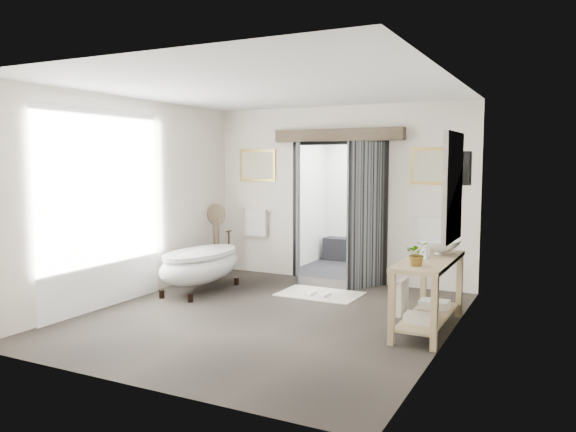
# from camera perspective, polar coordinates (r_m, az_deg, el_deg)

# --- Properties ---
(ground_plane) EXTENTS (5.00, 5.00, 0.00)m
(ground_plane) POSITION_cam_1_polar(r_m,az_deg,el_deg) (7.34, -2.14, -10.17)
(ground_plane) COLOR #443C33
(room_shell) EXTENTS (4.52, 5.02, 2.91)m
(room_shell) POSITION_cam_1_polar(r_m,az_deg,el_deg) (6.98, -2.91, 4.47)
(room_shell) COLOR silver
(room_shell) RESTS_ON ground_plane
(shower_room) EXTENTS (2.22, 2.01, 2.51)m
(shower_room) POSITION_cam_1_polar(r_m,az_deg,el_deg) (10.79, 8.11, -0.25)
(shower_room) COLOR black
(shower_room) RESTS_ON ground_plane
(back_wall_dressing) EXTENTS (3.82, 0.76, 2.52)m
(back_wall_dressing) POSITION_cam_1_polar(r_m,az_deg,el_deg) (9.17, 4.82, 2.88)
(back_wall_dressing) COLOR black
(back_wall_dressing) RESTS_ON ground_plane
(clawfoot_tub) EXTENTS (0.78, 1.74, 0.85)m
(clawfoot_tub) POSITION_cam_1_polar(r_m,az_deg,el_deg) (8.72, -8.87, -4.90)
(clawfoot_tub) COLOR black
(clawfoot_tub) RESTS_ON ground_plane
(vanity) EXTENTS (0.57, 1.60, 0.85)m
(vanity) POSITION_cam_1_polar(r_m,az_deg,el_deg) (6.87, 13.87, -7.09)
(vanity) COLOR tan
(vanity) RESTS_ON ground_plane
(pedestal_mirror) EXTENTS (0.37, 0.24, 1.27)m
(pedestal_mirror) POSITION_cam_1_polar(r_m,az_deg,el_deg) (9.78, -7.28, -2.98)
(pedestal_mirror) COLOR brown
(pedestal_mirror) RESTS_ON ground_plane
(rug) EXTENTS (1.21, 0.81, 0.01)m
(rug) POSITION_cam_1_polar(r_m,az_deg,el_deg) (8.51, 3.26, -7.91)
(rug) COLOR beige
(rug) RESTS_ON ground_plane
(slippers) EXTENTS (0.33, 0.25, 0.05)m
(slippers) POSITION_cam_1_polar(r_m,az_deg,el_deg) (8.37, 3.06, -7.94)
(slippers) COLOR white
(slippers) RESTS_ON rug
(basin) EXTENTS (0.63, 0.63, 0.18)m
(basin) POSITION_cam_1_polar(r_m,az_deg,el_deg) (7.16, 15.11, -3.07)
(basin) COLOR white
(basin) RESTS_ON vanity
(plant) EXTENTS (0.32, 0.30, 0.28)m
(plant) POSITION_cam_1_polar(r_m,az_deg,el_deg) (6.30, 13.00, -3.73)
(plant) COLOR gray
(plant) RESTS_ON vanity
(soap_bottle_a) EXTENTS (0.11, 0.11, 0.19)m
(soap_bottle_a) POSITION_cam_1_polar(r_m,az_deg,el_deg) (6.84, 13.75, -3.40)
(soap_bottle_a) COLOR gray
(soap_bottle_a) RESTS_ON vanity
(soap_bottle_b) EXTENTS (0.17, 0.17, 0.18)m
(soap_bottle_b) POSITION_cam_1_polar(r_m,az_deg,el_deg) (7.47, 15.30, -2.74)
(soap_bottle_b) COLOR gray
(soap_bottle_b) RESTS_ON vanity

